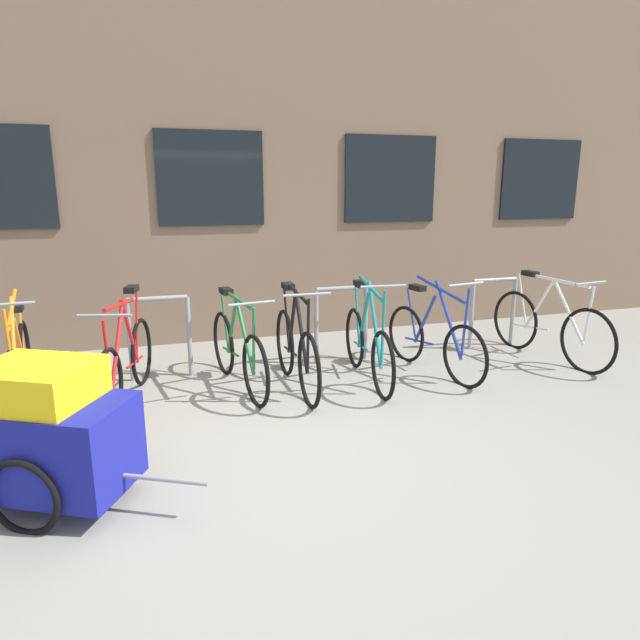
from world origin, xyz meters
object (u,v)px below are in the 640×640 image
at_px(bicycle_red, 127,362).
at_px(bicycle_teal, 368,345).
at_px(bicycle_orange, 20,369).
at_px(bicycle_blue, 434,339).
at_px(bicycle_black, 296,350).
at_px(bicycle_green, 238,351).
at_px(bike_trailer, 52,432).
at_px(bicycle_white, 549,326).

relative_size(bicycle_red, bicycle_teal, 1.01).
xyz_separation_m(bicycle_orange, bicycle_blue, (4.04, -0.09, -0.03)).
xyz_separation_m(bicycle_orange, bicycle_black, (2.50, -0.13, -0.01)).
bearing_deg(bicycle_blue, bicycle_black, -178.72).
bearing_deg(bicycle_blue, bicycle_teal, -177.90).
distance_m(bicycle_green, bicycle_red, 1.05).
xyz_separation_m(bicycle_green, bicycle_red, (-1.05, -0.08, 0.01)).
bearing_deg(bicycle_green, bicycle_teal, -7.66).
relative_size(bicycle_blue, bike_trailer, 1.14).
bearing_deg(bicycle_black, bicycle_white, 1.37).
xyz_separation_m(bicycle_green, bike_trailer, (-1.43, -1.76, 0.11)).
bearing_deg(bicycle_green, bicycle_blue, -4.06).
bearing_deg(bicycle_blue, bicycle_red, 178.67).
bearing_deg(bicycle_white, bicycle_red, 179.58).
relative_size(bicycle_blue, bicycle_red, 0.96).
relative_size(bicycle_black, bike_trailer, 1.18).
xyz_separation_m(bicycle_white, bicycle_black, (-3.07, -0.07, -0.00)).
height_order(bicycle_black, bicycle_teal, bicycle_teal).
bearing_deg(bicycle_red, bicycle_teal, -2.45).
bearing_deg(bicycle_green, bicycle_black, -18.45).
distance_m(bicycle_teal, bike_trailer, 3.18).
height_order(bicycle_green, bicycle_blue, bicycle_blue).
height_order(bicycle_white, bicycle_blue, bicycle_blue).
bearing_deg(bicycle_orange, bike_trailer, -73.25).
xyz_separation_m(bicycle_white, bicycle_blue, (-1.52, -0.04, -0.03)).
xyz_separation_m(bicycle_green, bicycle_teal, (1.32, -0.18, 0.00)).
bearing_deg(bicycle_blue, bike_trailer, -155.42).
bearing_deg(bicycle_orange, bicycle_black, -2.87).
height_order(bicycle_white, bicycle_green, bicycle_white).
relative_size(bicycle_green, bicycle_red, 1.00).
relative_size(bicycle_black, bicycle_green, 0.99).
bearing_deg(bicycle_teal, bicycle_white, 1.67).
height_order(bicycle_orange, bicycle_red, bicycle_orange).
xyz_separation_m(bicycle_orange, bicycle_green, (1.95, 0.06, -0.02)).
relative_size(bicycle_orange, bicycle_blue, 1.10).
height_order(bicycle_orange, bicycle_green, bicycle_orange).
distance_m(bicycle_orange, bicycle_teal, 3.27).
height_order(bicycle_white, bicycle_teal, bicycle_teal).
distance_m(bicycle_white, bicycle_blue, 1.52).
xyz_separation_m(bicycle_blue, bicycle_red, (-3.15, 0.07, 0.01)).
xyz_separation_m(bicycle_white, bicycle_teal, (-2.30, -0.07, -0.01)).
distance_m(bicycle_black, bicycle_red, 1.60).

